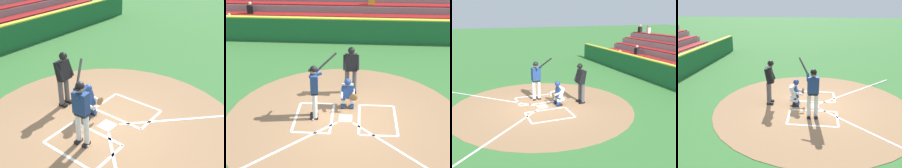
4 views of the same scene
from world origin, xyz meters
TOP-DOWN VIEW (x-y plane):
  - ground_plane at (0.00, 0.00)m, footprint 120.00×120.00m
  - dirt_circle at (0.00, 0.00)m, footprint 8.00×8.00m
  - home_plate_and_chalk at (0.00, 0.88)m, footprint 7.93×4.91m
  - batter at (1.00, -0.03)m, footprint 0.89×0.80m
  - catcher at (-0.04, -0.74)m, footprint 0.60×0.60m
  - plate_umpire at (-0.10, -1.82)m, footprint 0.60×0.44m
  - baseball at (1.05, 0.17)m, footprint 0.07×0.07m

SIDE VIEW (x-z plane):
  - ground_plane at x=0.00m, z-range 0.00..0.00m
  - dirt_circle at x=0.00m, z-range 0.00..0.01m
  - home_plate_and_chalk at x=0.00m, z-range 0.01..0.02m
  - baseball at x=1.05m, z-range 0.00..0.07m
  - catcher at x=-0.04m, z-range 0.02..1.15m
  - plate_umpire at x=-0.10m, z-range 0.14..2.01m
  - batter at x=1.00m, z-range 0.04..2.16m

